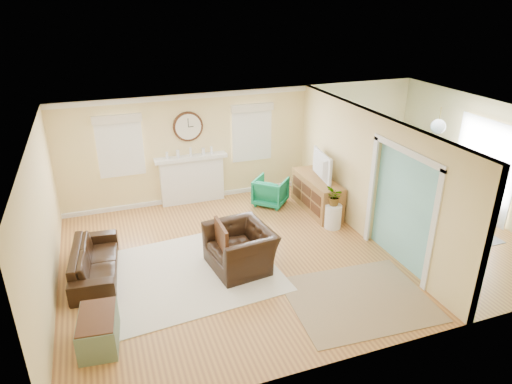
{
  "coord_description": "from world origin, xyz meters",
  "views": [
    {
      "loc": [
        -3.49,
        -7.16,
        4.67
      ],
      "look_at": [
        -0.8,
        0.3,
        1.2
      ],
      "focal_mm": 32.0,
      "sensor_mm": 36.0,
      "label": 1
    }
  ],
  "objects_px": {
    "eames_chair": "(240,248)",
    "dining_table": "(413,208)",
    "credenza": "(317,194)",
    "green_chair": "(271,191)",
    "sofa": "(95,261)"
  },
  "relations": [
    {
      "from": "green_chair",
      "to": "dining_table",
      "type": "xyz_separation_m",
      "value": [
        2.63,
        -1.89,
        -0.02
      ]
    },
    {
      "from": "sofa",
      "to": "credenza",
      "type": "bearing_deg",
      "value": -72.53
    },
    {
      "from": "green_chair",
      "to": "dining_table",
      "type": "height_order",
      "value": "green_chair"
    },
    {
      "from": "eames_chair",
      "to": "dining_table",
      "type": "bearing_deg",
      "value": 88.93
    },
    {
      "from": "sofa",
      "to": "green_chair",
      "type": "distance_m",
      "value": 4.41
    },
    {
      "from": "sofa",
      "to": "green_chair",
      "type": "relative_size",
      "value": 2.61
    },
    {
      "from": "eames_chair",
      "to": "credenza",
      "type": "height_order",
      "value": "credenza"
    },
    {
      "from": "eames_chair",
      "to": "dining_table",
      "type": "xyz_separation_m",
      "value": [
        4.16,
        0.46,
        -0.08
      ]
    },
    {
      "from": "credenza",
      "to": "sofa",
      "type": "bearing_deg",
      "value": -167.91
    },
    {
      "from": "dining_table",
      "to": "sofa",
      "type": "bearing_deg",
      "value": 91.38
    },
    {
      "from": "dining_table",
      "to": "green_chair",
      "type": "bearing_deg",
      "value": 57.22
    },
    {
      "from": "eames_chair",
      "to": "green_chair",
      "type": "distance_m",
      "value": 2.8
    },
    {
      "from": "eames_chair",
      "to": "credenza",
      "type": "bearing_deg",
      "value": 117.63
    },
    {
      "from": "dining_table",
      "to": "eames_chair",
      "type": "bearing_deg",
      "value": 99.2
    },
    {
      "from": "eames_chair",
      "to": "credenza",
      "type": "xyz_separation_m",
      "value": [
        2.41,
        1.69,
        0.01
      ]
    }
  ]
}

